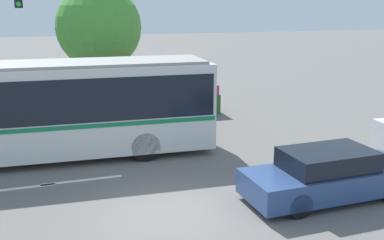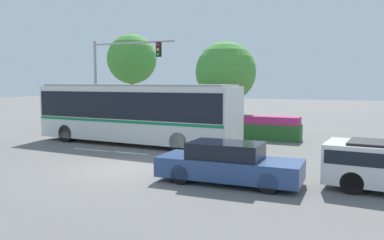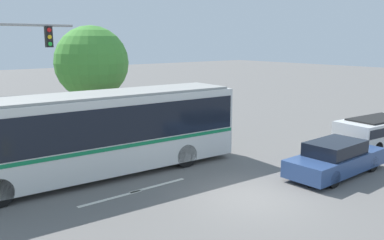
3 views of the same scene
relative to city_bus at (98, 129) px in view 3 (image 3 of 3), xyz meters
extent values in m
plane|color=slate|center=(2.99, -5.43, -1.89)|extent=(140.00, 140.00, 0.00)
cube|color=silver|center=(0.01, 0.00, -0.15)|extent=(11.92, 3.11, 2.97)
cube|color=black|center=(0.01, 0.00, 0.32)|extent=(11.69, 3.14, 1.43)
cube|color=#147A47|center=(0.01, 0.00, -0.51)|extent=(11.81, 3.13, 0.14)
cube|color=#959592|center=(0.01, 0.00, 1.38)|extent=(11.44, 2.88, 0.10)
cylinder|color=black|center=(3.37, -1.28, -1.39)|extent=(1.01, 0.35, 1.00)
cylinder|color=black|center=(3.49, 0.92, -1.39)|extent=(1.01, 0.35, 1.00)
cube|color=navy|center=(7.51, -5.88, -1.37)|extent=(4.89, 1.88, 0.68)
cube|color=black|center=(7.39, -5.88, -0.76)|extent=(2.46, 1.61, 0.53)
cylinder|color=black|center=(8.99, -5.07, -1.56)|extent=(0.67, 0.24, 0.66)
cylinder|color=black|center=(9.03, -6.61, -1.56)|extent=(0.67, 0.24, 0.66)
cylinder|color=black|center=(6.04, -5.14, -1.56)|extent=(0.67, 0.24, 0.66)
cylinder|color=black|center=(6.07, -6.69, -1.56)|extent=(0.67, 0.24, 0.66)
cube|color=silver|center=(12.82, -4.83, -1.05)|extent=(4.75, 2.35, 1.26)
cube|color=black|center=(12.82, -4.83, -0.77)|extent=(4.57, 2.36, 0.43)
cube|color=black|center=(12.82, -4.83, -0.38)|extent=(3.34, 1.84, 0.08)
cylinder|color=black|center=(14.27, -4.08, -1.54)|extent=(0.72, 0.31, 0.70)
cylinder|color=black|center=(11.52, -3.86, -1.54)|extent=(0.72, 0.31, 0.70)
cylinder|color=black|center=(11.38, -5.58, -1.54)|extent=(0.72, 0.31, 0.70)
cylinder|color=gray|center=(-2.37, 3.60, 4.11)|extent=(6.09, 0.12, 0.12)
cube|color=black|center=(-0.44, 3.60, 3.61)|extent=(0.30, 0.22, 0.90)
cylinder|color=red|center=(-0.44, 3.48, 3.91)|extent=(0.18, 0.02, 0.18)
cylinder|color=yellow|center=(-0.44, 3.48, 3.61)|extent=(0.18, 0.02, 0.18)
cylinder|color=green|center=(-0.44, 3.48, 3.31)|extent=(0.18, 0.02, 0.18)
cube|color=#286028|center=(4.69, 4.73, -1.41)|extent=(7.21, 1.21, 0.95)
cube|color=#B22D6B|center=(4.69, 4.73, -0.71)|extent=(7.06, 1.15, 0.47)
cylinder|color=brown|center=(2.96, 6.67, -0.56)|extent=(0.26, 0.26, 2.66)
sphere|color=#479338|center=(2.96, 6.67, 2.24)|extent=(4.07, 4.07, 4.07)
cube|color=silver|center=(1.13, -2.47, -1.88)|extent=(2.40, 0.16, 0.01)
cube|color=silver|center=(-0.86, -2.52, -1.88)|extent=(2.40, 0.16, 0.01)
camera|label=1|loc=(0.28, -15.68, 3.30)|focal=42.26mm
camera|label=2|loc=(11.69, -18.26, 1.50)|focal=36.46mm
camera|label=3|loc=(-6.97, -14.62, 3.48)|focal=38.22mm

